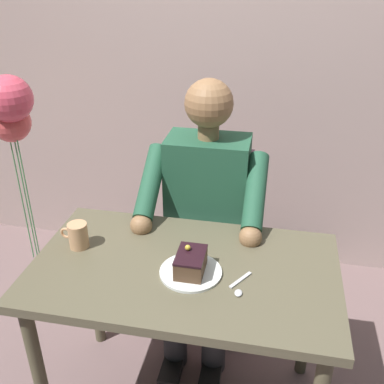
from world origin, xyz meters
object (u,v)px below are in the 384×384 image
object	(u,v)px
dessert_spoon	(239,287)
chair	(210,231)
coffee_cup	(78,235)
seated_person	(204,219)
dining_table	(184,287)
cake_slice	(191,262)
balloon_display	(13,132)

from	to	relation	value
dessert_spoon	chair	bearing A→B (deg)	-72.96
coffee_cup	dessert_spoon	bearing A→B (deg)	169.03
seated_person	dessert_spoon	distance (m)	0.55
dessert_spoon	seated_person	bearing A→B (deg)	-67.76
dining_table	seated_person	size ratio (longest dim) A/B	0.86
chair	cake_slice	bearing A→B (deg)	92.89
coffee_cup	balloon_display	bearing A→B (deg)	-42.99
dining_table	chair	bearing A→B (deg)	-90.00
dining_table	cake_slice	distance (m)	0.15
cake_slice	coffee_cup	distance (m)	0.46
seated_person	balloon_display	distance (m)	0.99
cake_slice	seated_person	bearing A→B (deg)	-86.06
seated_person	dessert_spoon	xyz separation A→B (m)	(-0.21, 0.51, 0.06)
chair	seated_person	size ratio (longest dim) A/B	0.70
cake_slice	dessert_spoon	xyz separation A→B (m)	(-0.18, 0.04, -0.04)
cake_slice	dessert_spoon	bearing A→B (deg)	165.76
chair	coffee_cup	xyz separation A→B (m)	(0.42, 0.55, 0.28)
cake_slice	balloon_display	bearing A→B (deg)	-29.96
dining_table	dessert_spoon	bearing A→B (deg)	159.20
dining_table	coffee_cup	xyz separation A→B (m)	(0.42, -0.04, 0.15)
dining_table	balloon_display	xyz separation A→B (m)	(0.93, -0.52, 0.34)
chair	dessert_spoon	xyz separation A→B (m)	(-0.21, 0.68, 0.23)
chair	seated_person	xyz separation A→B (m)	(0.00, 0.17, 0.17)
chair	balloon_display	distance (m)	1.05
seated_person	coffee_cup	distance (m)	0.58
dessert_spoon	cake_slice	bearing A→B (deg)	-14.24
cake_slice	coffee_cup	bearing A→B (deg)	-9.68
dining_table	balloon_display	bearing A→B (deg)	-29.23
cake_slice	coffee_cup	world-z (taller)	cake_slice
coffee_cup	seated_person	bearing A→B (deg)	-137.40
dining_table	chair	xyz separation A→B (m)	(0.00, -0.60, -0.14)
balloon_display	dining_table	bearing A→B (deg)	150.77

